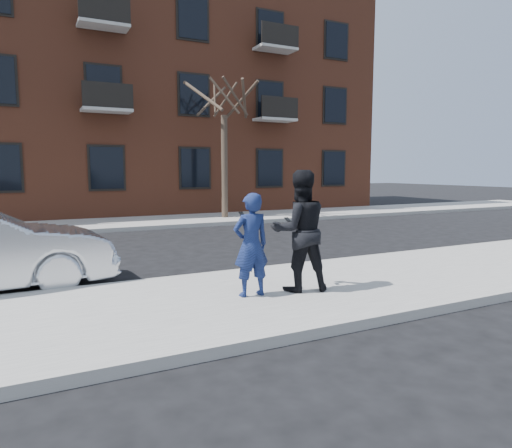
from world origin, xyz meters
TOP-DOWN VIEW (x-y plane):
  - ground at (0.00, 0.00)m, footprint 100.00×100.00m
  - near_sidewalk at (0.00, -0.25)m, footprint 50.00×3.50m
  - near_curb at (0.00, 1.55)m, footprint 50.00×0.10m
  - far_sidewalk at (0.00, 11.25)m, footprint 50.00×3.50m
  - far_curb at (0.00, 9.45)m, footprint 50.00×0.10m
  - apartment_building at (2.00, 18.00)m, footprint 24.30×10.30m
  - street_tree at (4.50, 11.00)m, footprint 3.60×3.60m
  - man_hoodie at (0.19, -0.28)m, footprint 0.59×0.48m
  - man_peacoat at (1.06, -0.33)m, footprint 1.11×0.95m

SIDE VIEW (x-z plane):
  - ground at x=0.00m, z-range 0.00..0.00m
  - near_sidewalk at x=0.00m, z-range 0.00..0.15m
  - near_curb at x=0.00m, z-range 0.00..0.15m
  - far_sidewalk at x=0.00m, z-range 0.00..0.15m
  - far_curb at x=0.00m, z-range 0.00..0.15m
  - man_hoodie at x=0.19m, z-range 0.15..1.78m
  - man_peacoat at x=1.06m, z-range 0.15..2.13m
  - street_tree at x=4.50m, z-range 2.12..8.92m
  - apartment_building at x=2.00m, z-range 0.01..12.31m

